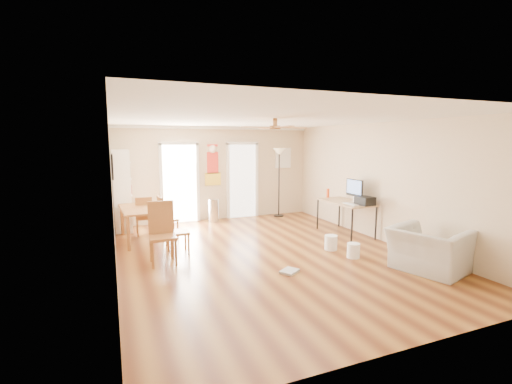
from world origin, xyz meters
name	(u,v)px	position (x,y,z in m)	size (l,w,h in m)	color
floor	(268,254)	(0.00, 0.00, 0.00)	(7.00, 7.00, 0.00)	brown
ceiling	(268,119)	(0.00, 0.00, 2.60)	(5.50, 7.00, 0.00)	silver
wall_back	(217,173)	(0.00, 3.50, 1.30)	(5.50, 0.04, 2.60)	beige
wall_front	(411,230)	(0.00, -3.50, 1.30)	(5.50, 0.04, 2.60)	beige
wall_left	(113,197)	(-2.75, 0.00, 1.30)	(0.04, 7.00, 2.60)	beige
wall_right	(382,182)	(2.75, 0.00, 1.30)	(0.04, 7.00, 2.60)	beige
crown_molding	(268,121)	(0.00, 0.00, 2.56)	(5.50, 7.00, 0.08)	white
kitchen_doorway	(180,184)	(-1.05, 3.48, 1.05)	(0.90, 0.10, 2.10)	white
bathroom_doorway	(242,181)	(0.75, 3.48, 1.05)	(0.80, 0.10, 2.10)	white
wall_decal	(213,165)	(-0.13, 3.48, 1.55)	(0.46, 0.03, 1.10)	red
ac_grille	(283,158)	(2.05, 3.47, 1.70)	(0.50, 0.04, 0.60)	white
framed_poster	(112,166)	(-2.73, 1.40, 1.70)	(0.04, 0.66, 0.48)	black
ceiling_fan	(275,127)	(0.00, -0.30, 2.43)	(1.24, 1.24, 0.20)	#593819
bookshelf	(122,190)	(-2.53, 3.14, 0.99)	(0.40, 0.89, 1.99)	white
dining_table	(143,224)	(-2.15, 1.96, 0.37)	(0.89, 1.48, 0.74)	#925E2F
dining_chair_right_a	(168,217)	(-1.60, 1.99, 0.48)	(0.39, 0.39, 0.95)	#A06D33
dining_chair_right_b	(178,230)	(-1.60, 0.71, 0.48)	(0.39, 0.39, 0.96)	#A27134
dining_chair_near	(163,234)	(-1.96, 0.20, 0.55)	(0.46, 0.46, 1.11)	#955730
dining_chair_far	(144,216)	(-2.09, 2.49, 0.45)	(0.37, 0.37, 0.91)	olive
trash_can	(214,210)	(-0.21, 3.17, 0.31)	(0.29, 0.29, 0.63)	silver
torchiere_lamp	(279,183)	(1.77, 3.16, 1.00)	(0.38, 0.38, 2.00)	black
computer_desk	(345,218)	(2.34, 0.73, 0.39)	(0.73, 1.46, 0.78)	#A18557
imac	(354,191)	(2.47, 0.59, 1.05)	(0.08, 0.57, 0.53)	black
keyboard	(351,204)	(2.20, 0.35, 0.79)	(0.14, 0.42, 0.02)	silver
printer	(365,201)	(2.45, 0.18, 0.88)	(0.32, 0.37, 0.19)	black
orange_bottle	(328,193)	(2.30, 1.42, 0.89)	(0.07, 0.07, 0.22)	#EB4A14
wastebasket_a	(331,243)	(1.31, -0.22, 0.15)	(0.26, 0.26, 0.30)	white
wastebasket_b	(353,251)	(1.42, -0.81, 0.14)	(0.24, 0.24, 0.28)	white
floor_cloth	(289,271)	(-0.06, -1.04, 0.02)	(0.30, 0.24, 0.04)	#9D9C98
armchair	(429,250)	(2.15, -1.86, 0.37)	(1.13, 0.99, 0.74)	#ACACA6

